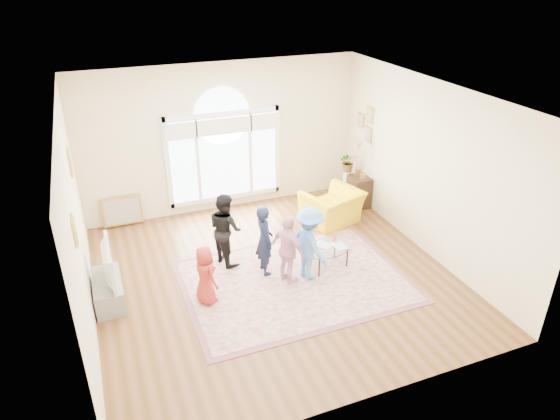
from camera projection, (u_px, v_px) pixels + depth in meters
name	position (u px, v px, depth m)	size (l,w,h in m)	color
ground	(274.00, 276.00, 8.81)	(6.00, 6.00, 0.00)	#583717
room_shell	(226.00, 142.00, 10.46)	(6.00, 6.00, 6.00)	beige
area_rug	(295.00, 281.00, 8.65)	(3.60, 2.60, 0.02)	#C4B697
rug_border	(295.00, 281.00, 8.65)	(3.80, 2.80, 0.01)	#854F5B
tv_console	(108.00, 291.00, 8.07)	(0.45, 1.00, 0.42)	gray
television	(104.00, 264.00, 7.84)	(0.17, 1.07, 0.61)	black
coffee_table	(328.00, 248.00, 8.88)	(1.09, 0.81, 0.54)	silver
armchair	(332.00, 207.00, 10.42)	(1.11, 0.97, 0.72)	yellow
side_cabinet	(359.00, 192.00, 11.16)	(0.40, 0.50, 0.70)	black
floor_lamp	(357.00, 151.00, 10.79)	(0.31, 0.31, 1.51)	black
plant_pedestal	(347.00, 185.00, 11.47)	(0.20, 0.20, 0.70)	white
potted_plant	(349.00, 162.00, 11.21)	(0.41, 0.35, 0.45)	#33722D
leaning_picture	(124.00, 225.00, 10.48)	(0.80, 0.05, 0.62)	tan
child_red	(205.00, 275.00, 7.92)	(0.49, 0.32, 1.01)	#AA2C26
child_navy	(264.00, 240.00, 8.62)	(0.47, 0.31, 1.28)	#151D36
child_black	(225.00, 229.00, 8.91)	(0.66, 0.51, 1.35)	black
child_pink	(288.00, 250.00, 8.36)	(0.73, 0.31, 1.25)	#EBABC3
child_blue	(309.00, 244.00, 8.46)	(0.86, 0.50, 1.33)	#518DE2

